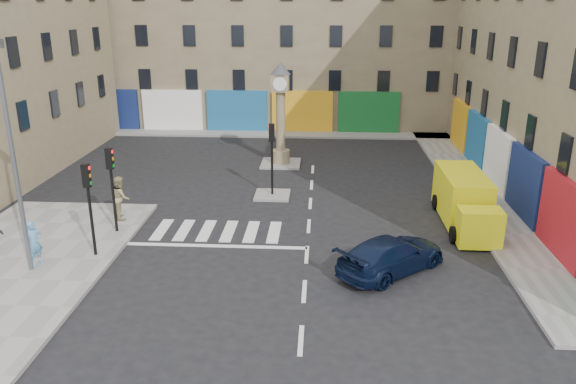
# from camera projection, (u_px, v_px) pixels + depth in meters

# --- Properties ---
(ground) EXTENTS (120.00, 120.00, 0.00)m
(ground) POSITION_uv_depth(u_px,v_px,m) (306.00, 266.00, 21.47)
(ground) COLOR black
(ground) RESTS_ON ground
(sidewalk_right) EXTENTS (2.60, 30.00, 0.15)m
(sidewalk_right) POSITION_uv_depth(u_px,v_px,m) (472.00, 187.00, 30.39)
(sidewalk_right) COLOR gray
(sidewalk_right) RESTS_ON ground
(sidewalk_far) EXTENTS (32.00, 2.40, 0.15)m
(sidewalk_far) POSITION_uv_depth(u_px,v_px,m) (263.00, 133.00, 42.65)
(sidewalk_far) COLOR gray
(sidewalk_far) RESTS_ON ground
(island_near) EXTENTS (1.80, 1.80, 0.12)m
(island_near) POSITION_uv_depth(u_px,v_px,m) (272.00, 195.00, 29.12)
(island_near) COLOR gray
(island_near) RESTS_ON ground
(island_far) EXTENTS (2.40, 2.40, 0.12)m
(island_far) POSITION_uv_depth(u_px,v_px,m) (281.00, 163.00, 34.79)
(island_far) COLOR gray
(island_far) RESTS_ON ground
(building_far) EXTENTS (32.00, 10.00, 17.00)m
(building_far) POSITION_uv_depth(u_px,v_px,m) (268.00, 16.00, 45.41)
(building_far) COLOR #87785A
(building_far) RESTS_ON ground
(traffic_light_left_near) EXTENTS (0.28, 0.22, 3.70)m
(traffic_light_left_near) POSITION_uv_depth(u_px,v_px,m) (89.00, 195.00, 21.29)
(traffic_light_left_near) COLOR black
(traffic_light_left_near) RESTS_ON sidewalk_left
(traffic_light_left_far) EXTENTS (0.28, 0.22, 3.70)m
(traffic_light_left_far) POSITION_uv_depth(u_px,v_px,m) (111.00, 177.00, 23.56)
(traffic_light_left_far) COLOR black
(traffic_light_left_far) RESTS_ON sidewalk_left
(traffic_light_island) EXTENTS (0.28, 0.22, 3.70)m
(traffic_light_island) POSITION_uv_depth(u_px,v_px,m) (272.00, 148.00, 28.31)
(traffic_light_island) COLOR black
(traffic_light_island) RESTS_ON island_near
(lamp_post) EXTENTS (0.50, 0.25, 8.30)m
(lamp_post) POSITION_uv_depth(u_px,v_px,m) (12.00, 148.00, 19.38)
(lamp_post) COLOR #595B60
(lamp_post) RESTS_ON sidewalk_left
(clock_pillar) EXTENTS (1.20, 1.20, 6.10)m
(clock_pillar) POSITION_uv_depth(u_px,v_px,m) (281.00, 108.00, 33.66)
(clock_pillar) COLOR #90805E
(clock_pillar) RESTS_ON island_far
(navy_sedan) EXTENTS (4.72, 4.53, 1.35)m
(navy_sedan) POSITION_uv_depth(u_px,v_px,m) (392.00, 255.00, 20.83)
(navy_sedan) COLOR black
(navy_sedan) RESTS_ON ground
(yellow_van) EXTENTS (2.08, 6.04, 2.19)m
(yellow_van) POSITION_uv_depth(u_px,v_px,m) (465.00, 200.00, 25.30)
(yellow_van) COLOR #F9F515
(yellow_van) RESTS_ON ground
(pedestrian_blue) EXTENTS (0.67, 0.75, 1.71)m
(pedestrian_blue) POSITION_uv_depth(u_px,v_px,m) (34.00, 243.00, 21.05)
(pedestrian_blue) COLOR #5798C8
(pedestrian_blue) RESTS_ON sidewalk_left
(pedestrian_tan) EXTENTS (1.10, 1.20, 1.98)m
(pedestrian_tan) POSITION_uv_depth(u_px,v_px,m) (120.00, 197.00, 25.53)
(pedestrian_tan) COLOR #9C8D60
(pedestrian_tan) RESTS_ON sidewalk_left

